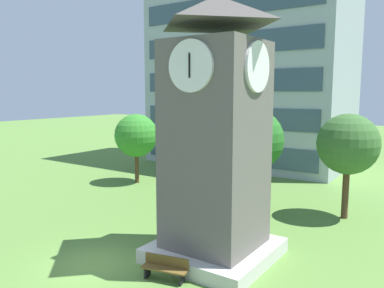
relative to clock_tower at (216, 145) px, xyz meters
name	(u,v)px	position (x,y,z in m)	size (l,w,h in m)	color
ground_plane	(92,265)	(-3.75, -3.52, -4.83)	(160.00, 160.00, 0.00)	#567F38
office_building	(250,49)	(-9.01, 21.34, 6.37)	(18.62, 10.11, 22.40)	#9EA8B2
clock_tower	(216,145)	(0.00, 0.00, 0.00)	(4.73, 4.73, 10.78)	#605B56
park_bench	(165,268)	(-0.49, -2.79, -4.37)	(1.86, 0.87, 0.88)	brown
tree_by_building	(253,140)	(-1.53, 6.77, -0.58)	(3.57, 3.57, 6.06)	#513823
tree_streetside	(136,136)	(-12.13, 8.28, -1.13)	(3.32, 3.32, 5.38)	#513823
tree_near_tower	(348,144)	(3.32, 8.54, -0.66)	(3.35, 3.35, 5.87)	#513823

